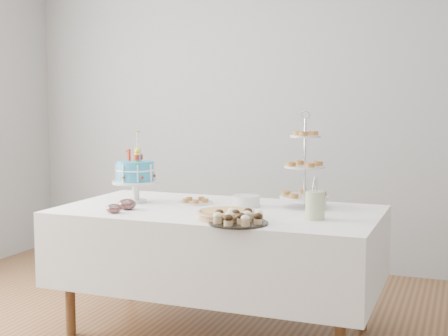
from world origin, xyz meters
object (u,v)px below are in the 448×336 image
at_px(birthday_cake, 136,183).
at_px(pie, 226,214).
at_px(plate_stack, 246,201).
at_px(jam_bowl_a, 114,209).
at_px(pastry_plate, 195,201).
at_px(jam_bowl_b, 127,204).
at_px(utensil_pitcher, 315,204).
at_px(cupcake_tray, 238,217).
at_px(tiered_stand, 305,167).
at_px(table, 218,246).

xyz_separation_m(birthday_cake, pie, (0.76, -0.34, -0.10)).
height_order(plate_stack, jam_bowl_a, plate_stack).
relative_size(pastry_plate, jam_bowl_a, 2.45).
distance_m(pastry_plate, jam_bowl_b, 0.46).
distance_m(plate_stack, utensil_pitcher, 0.57).
bearing_deg(plate_stack, jam_bowl_a, -142.37).
bearing_deg(pastry_plate, utensil_pitcher, -17.33).
bearing_deg(jam_bowl_b, pie, -6.81).
bearing_deg(cupcake_tray, plate_stack, 105.30).
relative_size(tiered_stand, plate_stack, 3.40).
bearing_deg(pastry_plate, birthday_cake, -165.39).
xyz_separation_m(birthday_cake, jam_bowl_a, (0.07, -0.39, -0.10)).
height_order(birthday_cake, tiered_stand, tiered_stand).
bearing_deg(pastry_plate, tiered_stand, 8.61).
bearing_deg(tiered_stand, pastry_plate, -171.39).
bearing_deg(plate_stack, tiered_stand, 15.73).
relative_size(plate_stack, jam_bowl_a, 1.90).
bearing_deg(table, cupcake_tray, -55.39).
height_order(tiered_stand, jam_bowl_b, tiered_stand).
height_order(table, birthday_cake, birthday_cake).
distance_m(table, utensil_pitcher, 0.71).
bearing_deg(birthday_cake, utensil_pitcher, 1.89).
bearing_deg(birthday_cake, tiered_stand, 20.30).
bearing_deg(cupcake_tray, utensil_pitcher, 38.04).
relative_size(table, tiered_stand, 3.23).
bearing_deg(table, utensil_pitcher, -11.53).
distance_m(cupcake_tray, pastry_plate, 0.72).
relative_size(pie, tiered_stand, 0.54).
distance_m(plate_stack, pastry_plate, 0.34).
bearing_deg(jam_bowl_b, jam_bowl_a, -94.72).
xyz_separation_m(tiered_stand, jam_bowl_a, (-0.99, -0.59, -0.22)).
height_order(plate_stack, pastry_plate, plate_stack).
distance_m(pie, jam_bowl_b, 0.68).
bearing_deg(jam_bowl_b, birthday_cake, 107.97).
bearing_deg(tiered_stand, cupcake_tray, -107.25).
bearing_deg(birthday_cake, jam_bowl_b, -62.50).
relative_size(pastry_plate, jam_bowl_b, 2.02).
bearing_deg(pie, utensil_pitcher, 21.19).
distance_m(cupcake_tray, tiered_stand, 0.70).
distance_m(cupcake_tray, jam_bowl_a, 0.79).
relative_size(birthday_cake, cupcake_tray, 1.44).
height_order(tiered_stand, pastry_plate, tiered_stand).
distance_m(pastry_plate, utensil_pitcher, 0.88).
distance_m(tiered_stand, pastry_plate, 0.73).
relative_size(birthday_cake, pie, 1.41).
relative_size(plate_stack, utensil_pitcher, 0.73).
relative_size(pastry_plate, utensil_pitcher, 0.94).
relative_size(jam_bowl_a, jam_bowl_b, 0.82).
height_order(birthday_cake, cupcake_tray, birthday_cake).
distance_m(pie, tiered_stand, 0.66).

